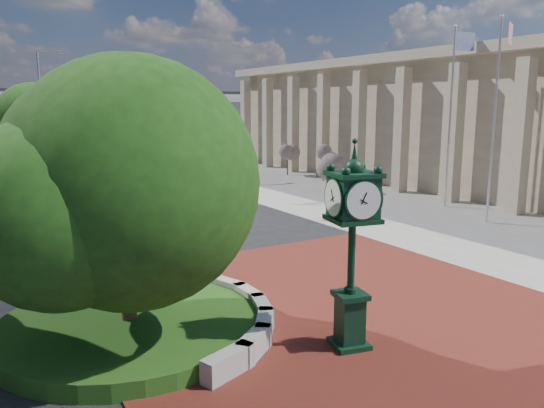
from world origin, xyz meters
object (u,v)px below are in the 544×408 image
Objects in this scene: street_lamp_near at (124,104)px; street_lamp_far at (44,98)px; post_clock at (352,238)px; flagpole_b at (450,116)px; flagpole_a at (494,120)px; parked_car at (121,159)px.

street_lamp_far is at bearing 106.26° from street_lamp_near.
street_lamp_near is at bearing 82.35° from post_clock.
post_clock is at bearing -90.66° from street_lamp_far.
flagpole_a is at bearing -111.98° from flagpole_b.
parked_car is 0.43× the size of flagpole_b.
flagpole_b is 1.01× the size of street_lamp_near.
street_lamp_near is (-10.83, 21.27, 0.63)m from flagpole_b.
street_lamp_far is at bearing 89.34° from post_clock.
flagpole_b reaches higher than parked_car.
post_clock reaches higher than parked_car.
flagpole_b reaches higher than street_lamp_near.
flagpole_a is at bearing -84.41° from parked_car.
street_lamp_far is (-3.73, 12.81, 0.57)m from street_lamp_near.
street_lamp_near is at bearing -73.74° from street_lamp_far.
parked_car is at bearing 109.18° from flagpole_b.
street_lamp_near is at bearing -109.89° from parked_car.
flagpole_b is (1.50, 3.73, 0.07)m from flagpole_a.
flagpole_b is at bearing 68.02° from flagpole_a.
post_clock is at bearing -145.45° from flagpole_b.
flagpole_a is 4.02m from flagpole_b.
street_lamp_near reaches higher than flagpole_a.
street_lamp_far is (-13.06, 37.80, 1.28)m from flagpole_a.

